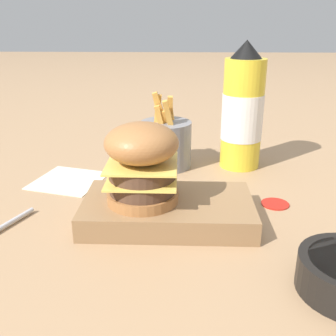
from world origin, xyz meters
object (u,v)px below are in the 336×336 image
at_px(burger, 142,163).
at_px(ketchup_bottle, 242,112).
at_px(fries_basket, 166,143).
at_px(serving_board, 168,210).

distance_m(burger, ketchup_bottle, 0.30).
bearing_deg(fries_basket, ketchup_bottle, -177.16).
relative_size(burger, fries_basket, 0.77).
bearing_deg(burger, fries_basket, -95.90).
distance_m(serving_board, ketchup_bottle, 0.29).
distance_m(burger, fries_basket, 0.24).
bearing_deg(ketchup_bottle, serving_board, 59.98).
height_order(serving_board, burger, burger).
bearing_deg(ketchup_bottle, burger, 54.45).
height_order(burger, fries_basket, same).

